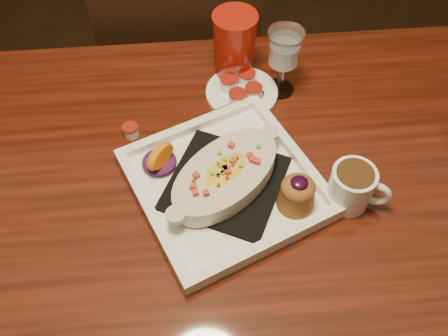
{
  "coord_description": "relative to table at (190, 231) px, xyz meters",
  "views": [
    {
      "loc": [
        0.03,
        -0.48,
        1.51
      ],
      "look_at": [
        0.07,
        0.06,
        0.77
      ],
      "focal_mm": 40.0,
      "sensor_mm": 36.0,
      "label": 1
    }
  ],
  "objects": [
    {
      "name": "table",
      "position": [
        0.0,
        0.0,
        0.0
      ],
      "size": [
        1.5,
        0.9,
        0.75
      ],
      "color": "#641C0E",
      "rests_on": "floor"
    },
    {
      "name": "coffee_mug",
      "position": [
        0.29,
        -0.02,
        0.14
      ],
      "size": [
        0.11,
        0.08,
        0.08
      ],
      "rotation": [
        0.0,
        0.0,
        -0.42
      ],
      "color": "white",
      "rests_on": "table"
    },
    {
      "name": "floor",
      "position": [
        0.0,
        0.0,
        -0.65
      ],
      "size": [
        7.0,
        7.0,
        0.0
      ],
      "primitive_type": "plane",
      "color": "black",
      "rests_on": "ground"
    },
    {
      "name": "chair_far",
      "position": [
        -0.0,
        0.63,
        -0.15
      ],
      "size": [
        0.42,
        0.42,
        0.93
      ],
      "rotation": [
        0.0,
        0.0,
        3.14
      ],
      "color": "black",
      "rests_on": "floor"
    },
    {
      "name": "saucer",
      "position": [
        0.13,
        0.26,
        0.11
      ],
      "size": [
        0.15,
        0.15,
        0.1
      ],
      "color": "white",
      "rests_on": "table"
    },
    {
      "name": "plate",
      "position": [
        0.08,
        0.03,
        0.12
      ],
      "size": [
        0.41,
        0.41,
        0.08
      ],
      "rotation": [
        0.0,
        0.0,
        0.4
      ],
      "color": "white",
      "rests_on": "table"
    },
    {
      "name": "goblet",
      "position": [
        0.21,
        0.27,
        0.2
      ],
      "size": [
        0.07,
        0.07,
        0.15
      ],
      "color": "silver",
      "rests_on": "table"
    },
    {
      "name": "creamer_loose",
      "position": [
        -0.1,
        0.17,
        0.11
      ],
      "size": [
        0.03,
        0.03,
        0.02
      ],
      "color": "white",
      "rests_on": "table"
    },
    {
      "name": "red_tumbler",
      "position": [
        0.12,
        0.33,
        0.17
      ],
      "size": [
        0.09,
        0.09,
        0.15
      ],
      "primitive_type": "cone",
      "color": "#A8190C",
      "rests_on": "table"
    }
  ]
}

